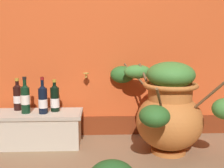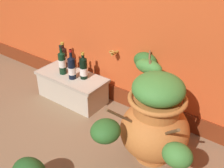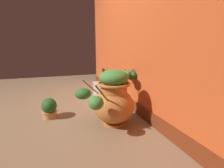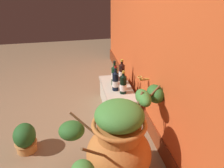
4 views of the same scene
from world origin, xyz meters
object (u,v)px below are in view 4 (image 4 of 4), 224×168
object	(u,v)px
wine_bottle_back	(122,71)
wine_bottle_middle	(114,74)
wine_bottle_left	(115,81)
wine_bottle_right	(123,84)
terracotta_urn	(118,143)
potted_shrub	(25,138)

from	to	relation	value
wine_bottle_back	wine_bottle_middle	bearing A→B (deg)	-50.14
wine_bottle_back	wine_bottle_left	bearing A→B (deg)	-28.25
wine_bottle_right	terracotta_urn	bearing A→B (deg)	-15.62
terracotta_urn	potted_shrub	world-z (taller)	terracotta_urn
potted_shrub	wine_bottle_middle	bearing A→B (deg)	124.05
terracotta_urn	wine_bottle_right	world-z (taller)	terracotta_urn
wine_bottle_left	potted_shrub	world-z (taller)	wine_bottle_left
terracotta_urn	wine_bottle_back	distance (m)	1.32
wine_bottle_right	wine_bottle_back	bearing A→B (deg)	169.92
wine_bottle_middle	wine_bottle_right	distance (m)	0.25
wine_bottle_left	wine_bottle_right	size ratio (longest dim) A/B	1.11
terracotta_urn	wine_bottle_left	distance (m)	1.05
wine_bottle_middle	terracotta_urn	bearing A→B (deg)	-10.00
terracotta_urn	wine_bottle_right	xyz separation A→B (m)	(-0.94, 0.26, 0.04)
wine_bottle_left	wine_bottle_back	xyz separation A→B (m)	(-0.25, 0.13, 0.00)
wine_bottle_left	potted_shrub	distance (m)	1.18
wine_bottle_middle	wine_bottle_right	world-z (taller)	wine_bottle_middle
terracotta_urn	wine_bottle_right	distance (m)	0.98
wine_bottle_left	wine_bottle_middle	world-z (taller)	same
wine_bottle_right	potted_shrub	bearing A→B (deg)	-67.29
wine_bottle_right	potted_shrub	xyz separation A→B (m)	(0.45, -1.08, -0.26)
terracotta_urn	potted_shrub	bearing A→B (deg)	-120.97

